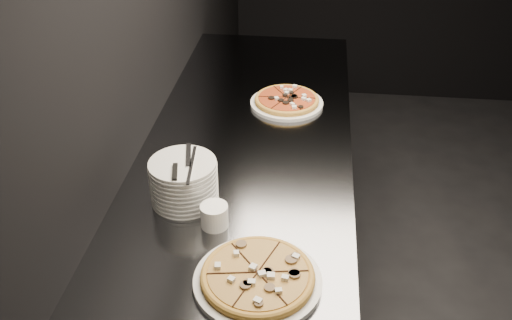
# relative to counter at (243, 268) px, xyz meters

# --- Properties ---
(wall_left) EXTENTS (0.02, 5.00, 2.80)m
(wall_left) POSITION_rel_counter_xyz_m (-0.37, 0.00, 0.94)
(wall_left) COLOR black
(wall_left) RESTS_ON floor
(counter) EXTENTS (0.74, 2.44, 0.92)m
(counter) POSITION_rel_counter_xyz_m (0.00, 0.00, 0.00)
(counter) COLOR #57595E
(counter) RESTS_ON floor
(pizza_mushroom) EXTENTS (0.34, 0.34, 0.04)m
(pizza_mushroom) POSITION_rel_counter_xyz_m (0.11, -0.52, 0.48)
(pizza_mushroom) COLOR silver
(pizza_mushroom) RESTS_ON counter
(pizza_tomato) EXTENTS (0.29, 0.29, 0.03)m
(pizza_tomato) POSITION_rel_counter_xyz_m (0.12, 0.47, 0.48)
(pizza_tomato) COLOR silver
(pizza_tomato) RESTS_ON counter
(plate_stack) EXTENTS (0.20, 0.20, 0.14)m
(plate_stack) POSITION_rel_counter_xyz_m (-0.15, -0.19, 0.53)
(plate_stack) COLOR silver
(plate_stack) RESTS_ON counter
(cutlery) EXTENTS (0.07, 0.22, 0.01)m
(cutlery) POSITION_rel_counter_xyz_m (-0.14, -0.21, 0.60)
(cutlery) COLOR silver
(cutlery) RESTS_ON plate_stack
(ramekin) EXTENTS (0.08, 0.08, 0.07)m
(ramekin) POSITION_rel_counter_xyz_m (-0.04, -0.31, 0.50)
(ramekin) COLOR white
(ramekin) RESTS_ON counter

